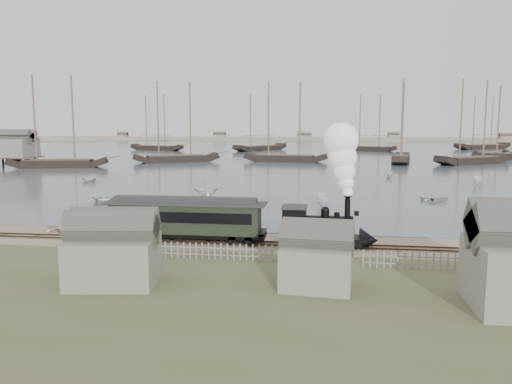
# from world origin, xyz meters

# --- Properties ---
(ground) EXTENTS (600.00, 600.00, 0.00)m
(ground) POSITION_xyz_m (0.00, 0.00, 0.00)
(ground) COLOR tan
(ground) RESTS_ON ground
(harbor_water) EXTENTS (600.00, 336.00, 0.06)m
(harbor_water) POSITION_xyz_m (0.00, 170.00, 0.03)
(harbor_water) COLOR #41515D
(harbor_water) RESTS_ON ground
(rail_track) EXTENTS (120.00, 1.80, 0.16)m
(rail_track) POSITION_xyz_m (0.00, -2.00, 0.04)
(rail_track) COLOR #35271D
(rail_track) RESTS_ON ground
(picket_fence_west) EXTENTS (19.00, 0.10, 1.20)m
(picket_fence_west) POSITION_xyz_m (-6.50, -7.00, 0.00)
(picket_fence_west) COLOR gray
(picket_fence_west) RESTS_ON ground
(picket_fence_east) EXTENTS (15.00, 0.10, 1.20)m
(picket_fence_east) POSITION_xyz_m (12.50, -7.50, 0.00)
(picket_fence_east) COLOR gray
(picket_fence_east) RESTS_ON ground
(shed_left) EXTENTS (5.00, 4.00, 4.10)m
(shed_left) POSITION_xyz_m (-10.00, -13.00, 0.00)
(shed_left) COLOR gray
(shed_left) RESTS_ON ground
(shed_mid) EXTENTS (4.00, 3.50, 3.60)m
(shed_mid) POSITION_xyz_m (2.00, -12.00, 0.00)
(shed_mid) COLOR gray
(shed_mid) RESTS_ON ground
(far_spit) EXTENTS (500.00, 20.00, 1.80)m
(far_spit) POSITION_xyz_m (0.00, 250.00, 0.00)
(far_spit) COLOR tan
(far_spit) RESTS_ON ground
(locomotive) EXTENTS (7.43, 2.77, 9.26)m
(locomotive) POSITION_xyz_m (3.40, -2.00, 4.27)
(locomotive) COLOR black
(locomotive) RESTS_ON ground
(passenger_coach) EXTENTS (13.08, 2.52, 3.18)m
(passenger_coach) POSITION_xyz_m (-8.75, -2.00, 2.02)
(passenger_coach) COLOR black
(passenger_coach) RESTS_ON ground
(beached_dinghy) EXTENTS (3.20, 3.84, 0.69)m
(beached_dinghy) POSITION_xyz_m (-20.35, 0.16, 0.34)
(beached_dinghy) COLOR white
(beached_dinghy) RESTS_ON ground
(rowboat_0) EXTENTS (5.22, 5.32, 0.90)m
(rowboat_0) POSITION_xyz_m (-23.81, 15.50, 0.51)
(rowboat_0) COLOR white
(rowboat_0) RESTS_ON harbor_water
(rowboat_1) EXTENTS (3.63, 3.91, 1.69)m
(rowboat_1) POSITION_xyz_m (-13.34, 23.91, 0.90)
(rowboat_1) COLOR white
(rowboat_1) RESTS_ON harbor_water
(rowboat_2) EXTENTS (3.95, 1.49, 1.53)m
(rowboat_2) POSITION_xyz_m (2.09, 16.77, 0.82)
(rowboat_2) COLOR white
(rowboat_2) RESTS_ON harbor_water
(rowboat_3) EXTENTS (2.96, 3.71, 0.69)m
(rowboat_3) POSITION_xyz_m (15.83, 23.14, 0.40)
(rowboat_3) COLOR white
(rowboat_3) RESTS_ON harbor_water
(rowboat_5) EXTENTS (3.93, 2.64, 1.42)m
(rowboat_5) POSITION_xyz_m (25.88, 40.79, 0.77)
(rowboat_5) COLOR white
(rowboat_5) RESTS_ON harbor_water
(rowboat_6) EXTENTS (4.62, 4.75, 0.80)m
(rowboat_6) POSITION_xyz_m (-36.42, 36.81, 0.46)
(rowboat_6) COLOR white
(rowboat_6) RESTS_ON harbor_water
(rowboat_7) EXTENTS (3.51, 3.10, 1.72)m
(rowboat_7) POSITION_xyz_m (13.69, 50.61, 0.92)
(rowboat_7) COLOR white
(rowboat_7) RESTS_ON harbor_water
(schooner_0) EXTENTS (21.36, 10.04, 20.00)m
(schooner_0) POSITION_xyz_m (-55.65, 61.48, 10.06)
(schooner_0) COLOR black
(schooner_0) RESTS_ON harbor_water
(schooner_1) EXTENTS (20.64, 14.51, 20.00)m
(schooner_1) POSITION_xyz_m (-34.40, 79.90, 10.06)
(schooner_1) COLOR black
(schooner_1) RESTS_ON harbor_water
(schooner_2) EXTENTS (21.13, 7.23, 20.00)m
(schooner_2) POSITION_xyz_m (-7.67, 84.93, 10.06)
(schooner_2) COLOR black
(schooner_2) RESTS_ON harbor_water
(schooner_3) EXTENTS (7.44, 18.73, 20.00)m
(schooner_3) POSITION_xyz_m (20.71, 85.47, 10.06)
(schooner_3) COLOR black
(schooner_3) RESTS_ON harbor_water
(schooner_4) EXTENTS (20.42, 16.73, 20.00)m
(schooner_4) POSITION_xyz_m (37.05, 84.27, 10.06)
(schooner_4) COLOR black
(schooner_4) RESTS_ON harbor_water
(schooner_6) EXTENTS (21.24, 10.81, 20.00)m
(schooner_6) POSITION_xyz_m (-58.31, 133.85, 10.06)
(schooner_6) COLOR black
(schooner_6) RESTS_ON harbor_water
(schooner_7) EXTENTS (18.36, 23.13, 20.00)m
(schooner_7) POSITION_xyz_m (-21.02, 138.63, 10.06)
(schooner_7) COLOR black
(schooner_7) RESTS_ON harbor_water
(schooner_8) EXTENTS (18.49, 11.14, 20.00)m
(schooner_8) POSITION_xyz_m (17.67, 138.15, 10.06)
(schooner_8) COLOR black
(schooner_8) RESTS_ON harbor_water
(schooner_9) EXTENTS (24.39, 19.21, 20.00)m
(schooner_9) POSITION_xyz_m (61.47, 159.98, 10.06)
(schooner_9) COLOR black
(schooner_9) RESTS_ON harbor_water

